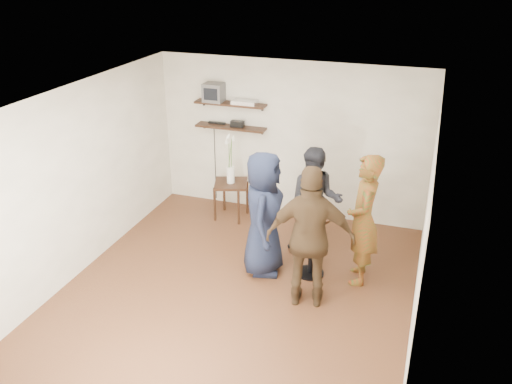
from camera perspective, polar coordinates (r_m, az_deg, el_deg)
room at (r=6.74m, az=-2.03°, el=-0.94°), size 4.58×5.08×2.68m
shelf_upper at (r=8.98m, az=-2.72°, el=9.27°), size 1.20×0.25×0.04m
shelf_lower at (r=9.09m, az=-2.67°, el=6.83°), size 1.20×0.25×0.04m
crt_monitor at (r=9.04m, az=-4.43°, el=10.43°), size 0.32×0.30×0.30m
dvd_deck at (r=8.88m, az=-1.19°, el=9.44°), size 0.40×0.24×0.06m
radio at (r=9.03m, az=-1.98°, el=7.17°), size 0.22×0.10×0.10m
power_strip at (r=9.22m, az=-4.14°, el=7.27°), size 0.30×0.05×0.03m
side_table at (r=9.00m, az=-2.66°, el=0.39°), size 0.66×0.66×0.63m
vase_lilies at (r=8.85m, az=-2.71°, el=2.68°), size 0.19×0.19×0.89m
drinks_table at (r=7.42m, az=5.89°, el=-4.70°), size 0.50×0.50×0.92m
wine_glass_fl at (r=7.19m, az=5.58°, el=-1.57°), size 0.06×0.06×0.19m
wine_glass_fr at (r=7.15m, az=6.45°, el=-1.68°), size 0.07×0.07×0.20m
wine_glass_bl at (r=7.27m, az=6.07°, el=-1.17°), size 0.07×0.07×0.20m
wine_glass_br at (r=7.20m, az=6.36°, el=-1.35°), size 0.07×0.07×0.22m
person_plaid at (r=7.26m, az=11.23°, el=-2.91°), size 0.52×0.72×1.82m
person_dark at (r=7.91m, az=6.29°, el=-1.00°), size 0.88×0.74×1.62m
person_navy at (r=7.34m, az=0.81°, el=-2.31°), size 0.69×0.94×1.77m
person_brown at (r=6.67m, az=5.77°, el=-4.85°), size 1.16×0.66×1.87m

